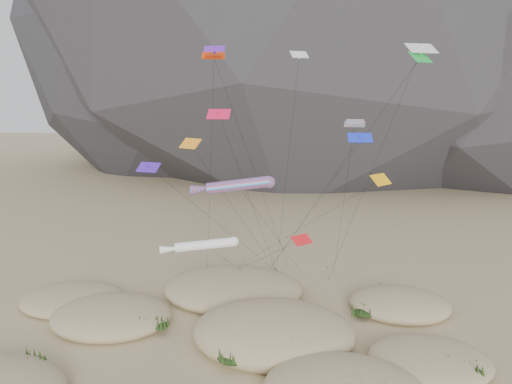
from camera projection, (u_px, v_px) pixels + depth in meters
The scene contains 9 objects.
ground at pixel (232, 371), 42.06m from camera, with size 500.00×500.00×0.00m, color #CCB789.
dunes at pixel (217, 336), 46.63m from camera, with size 47.91×39.61×4.28m.
dune_grass at pixel (214, 338), 45.98m from camera, with size 44.35×29.87×1.56m.
kite_stakes at pixel (278, 271), 65.31m from camera, with size 22.49×6.73×0.30m.
rainbow_tube_kite at pixel (235, 186), 51.48m from camera, with size 11.24×14.04×14.67m.
white_tube_kite at pixel (201, 245), 47.02m from camera, with size 7.31×16.93×9.68m.
orange_parafoil at pixel (215, 60), 50.75m from camera, with size 8.26×14.01×27.30m.
multi_parafoil at pixel (354, 126), 49.61m from camera, with size 2.33×12.20×20.52m.
delta_kites at pixel (299, 126), 47.90m from camera, with size 29.33×19.53×27.58m.
Camera 1 is at (7.10, -37.79, 22.85)m, focal length 35.00 mm.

